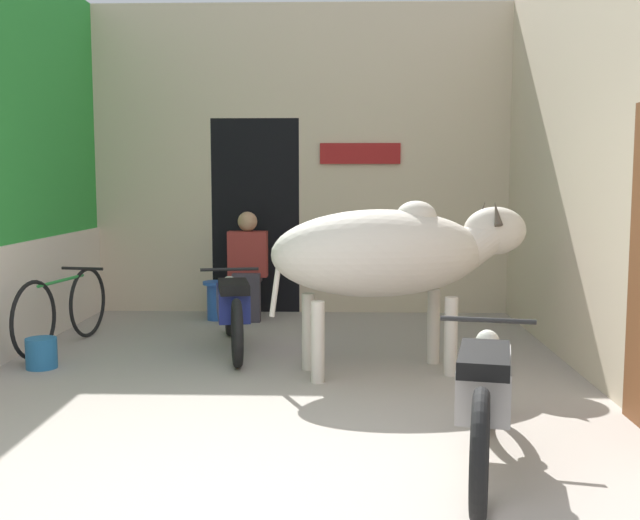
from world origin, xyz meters
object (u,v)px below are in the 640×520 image
at_px(plastic_stool, 216,299).
at_px(bucket, 41,353).
at_px(cow, 391,253).
at_px(motorcycle_far, 233,307).
at_px(motorcycle_near, 484,392).
at_px(shopkeeper_seated, 247,263).
at_px(bicycle, 63,309).

distance_m(plastic_stool, bucket, 2.50).
relative_size(cow, bucket, 8.64).
bearing_deg(motorcycle_far, motorcycle_near, -57.14).
height_order(motorcycle_far, plastic_stool, motorcycle_far).
relative_size(motorcycle_near, shopkeeper_seated, 1.58).
xyz_separation_m(cow, shopkeeper_seated, (-1.48, 2.28, -0.35)).
bearing_deg(motorcycle_near, shopkeeper_seated, 113.33).
height_order(bicycle, bucket, bicycle).
bearing_deg(bicycle, motorcycle_near, -39.92).
bearing_deg(plastic_stool, motorcycle_far, -74.67).
xyz_separation_m(motorcycle_near, plastic_stool, (-2.23, 4.33, -0.19)).
relative_size(bicycle, bucket, 6.46).
height_order(cow, plastic_stool, cow).
relative_size(motorcycle_near, plastic_stool, 4.41).
relative_size(cow, motorcycle_near, 1.15).
distance_m(motorcycle_near, bucket, 3.96).
xyz_separation_m(bicycle, plastic_stool, (1.23, 1.44, -0.13)).
xyz_separation_m(motorcycle_far, plastic_stool, (-0.42, 1.52, -0.17)).
height_order(bicycle, shopkeeper_seated, shopkeeper_seated).
bearing_deg(bucket, shopkeeper_seated, 56.71).
distance_m(motorcycle_near, plastic_stool, 4.88).
xyz_separation_m(motorcycle_far, bucket, (-1.53, -0.72, -0.28)).
relative_size(motorcycle_near, motorcycle_far, 1.02).
bearing_deg(motorcycle_near, bicycle, 140.08).
bearing_deg(plastic_stool, cow, -50.84).
height_order(motorcycle_near, plastic_stool, motorcycle_near).
relative_size(motorcycle_far, bicycle, 1.14).
xyz_separation_m(bicycle, shopkeeper_seated, (1.59, 1.45, 0.29)).
bearing_deg(bucket, motorcycle_far, 25.27).
xyz_separation_m(motorcycle_near, bicycle, (-3.46, 2.90, -0.06)).
distance_m(motorcycle_near, shopkeeper_seated, 4.74).
relative_size(bicycle, plastic_stool, 3.78).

